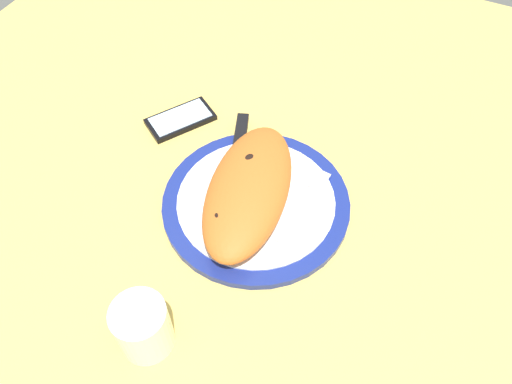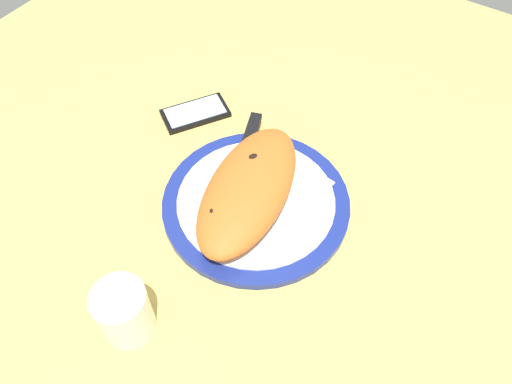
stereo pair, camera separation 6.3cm
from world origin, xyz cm
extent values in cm
cube|color=#DBB756|center=(0.00, 0.00, -1.50)|extent=(150.00, 150.00, 3.00)
cylinder|color=navy|center=(0.00, 0.00, 0.67)|extent=(29.86, 29.86, 1.34)
cylinder|color=white|center=(0.00, 0.00, 1.49)|extent=(25.08, 25.08, 0.30)
ellipsoid|color=#C16023|center=(-0.64, 0.98, 4.43)|extent=(28.72, 17.15, 5.59)
ellipsoid|color=black|center=(-7.96, 2.14, 6.21)|extent=(2.06, 2.04, 0.57)
ellipsoid|color=black|center=(3.28, 2.63, 6.67)|extent=(2.86, 2.41, 0.90)
cube|color=silver|center=(0.02, -6.83, 1.84)|extent=(11.67, 2.18, 0.40)
cube|color=silver|center=(7.79, -7.69, 1.84)|extent=(4.22, 2.63, 0.40)
cube|color=silver|center=(0.13, 4.23, 1.84)|extent=(13.31, 6.22, 0.40)
cube|color=black|center=(10.99, 8.25, 2.24)|extent=(9.66, 5.20, 1.20)
cube|color=black|center=(11.24, 20.64, 0.50)|extent=(13.38, 11.70, 1.00)
cube|color=silver|center=(11.24, 20.64, 1.08)|extent=(11.67, 10.14, 0.16)
cylinder|color=silver|center=(-26.26, 3.48, 4.29)|extent=(7.19, 7.19, 8.57)
cylinder|color=silver|center=(-26.26, 3.48, 2.10)|extent=(6.61, 6.61, 3.79)
camera|label=1|loc=(-43.45, -20.75, 66.77)|focal=35.99mm
camera|label=2|loc=(-40.39, -26.22, 66.77)|focal=35.99mm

